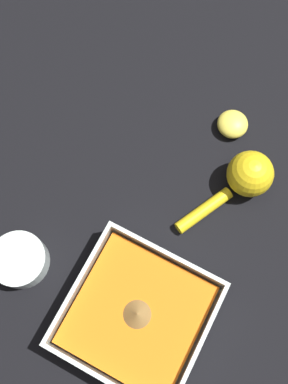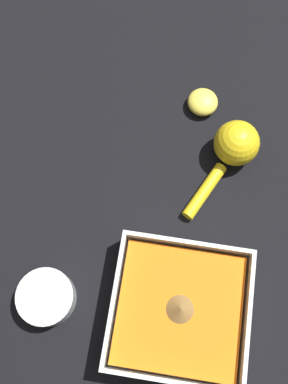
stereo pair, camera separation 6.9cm
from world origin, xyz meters
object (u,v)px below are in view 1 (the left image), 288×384
lemon_squeezer (246,177)px  lemon_half (233,124)px  square_dish (137,315)px  spice_bowl (20,260)px

lemon_squeezer → lemon_half: size_ratio=3.21×
square_dish → lemon_half: (0.00, -0.34, -0.01)m
spice_bowl → lemon_half: (-0.19, -0.36, -0.00)m
lemon_squeezer → lemon_half: 0.10m
square_dish → lemon_squeezer: 0.27m
square_dish → spice_bowl: bearing=3.4°
square_dish → lemon_squeezer: lemon_squeezer is taller
lemon_squeezer → square_dish: bearing=-165.1°
lemon_half → lemon_squeezer: bearing=123.8°
spice_bowl → lemon_squeezer: bearing=-132.1°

